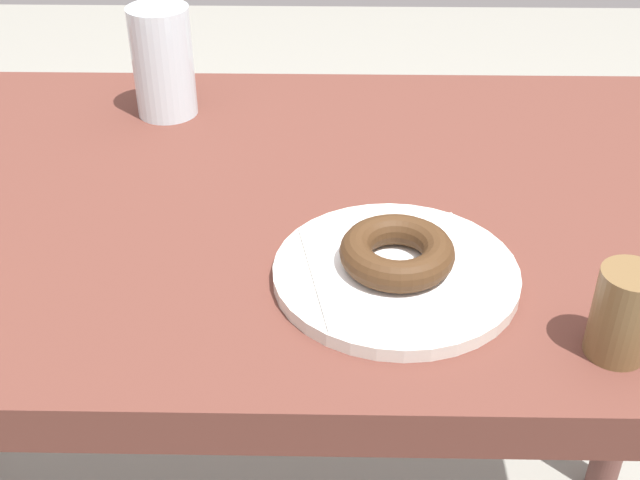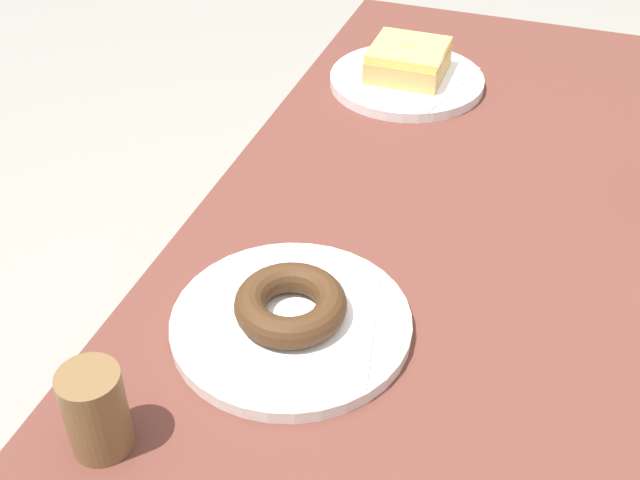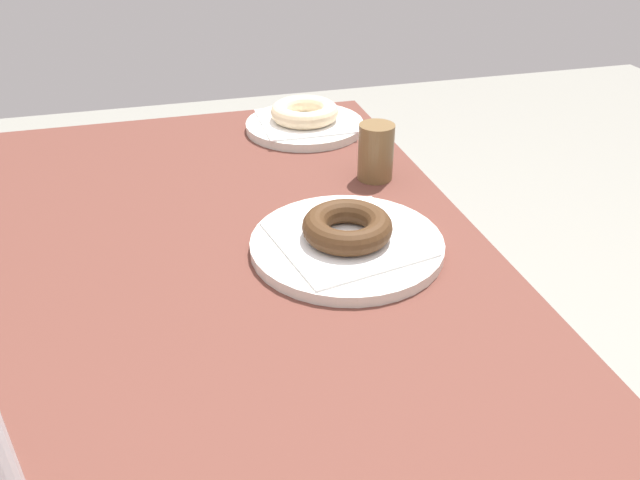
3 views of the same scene
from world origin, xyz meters
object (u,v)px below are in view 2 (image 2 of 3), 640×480
Objects in this scene: donut_glazed_square at (408,60)px; sugar_jar at (96,411)px; plate_glazed_square at (407,81)px; donut_chocolate_ring at (291,304)px; plate_chocolate_ring at (291,323)px.

sugar_jar reaches higher than donut_glazed_square.
donut_chocolate_ring is (-0.51, -0.02, 0.02)m from plate_glazed_square.
plate_chocolate_ring is 2.16× the size of donut_chocolate_ring.
sugar_jar is at bearing 173.89° from plate_glazed_square.
plate_glazed_square is 2.12× the size of donut_glazed_square.
donut_chocolate_ring reaches higher than plate_glazed_square.
plate_glazed_square is 0.69m from sugar_jar.
donut_glazed_square is at bearing -6.11° from sugar_jar.
plate_glazed_square is 2.08× the size of donut_chocolate_ring.
donut_chocolate_ring is (0.00, 0.00, 0.02)m from plate_chocolate_ring.
donut_glazed_square is at bearing 90.00° from plate_glazed_square.
donut_glazed_square is 0.51m from donut_chocolate_ring.
plate_glazed_square is at bearing 2.49° from plate_chocolate_ring.
donut_chocolate_ring is (-0.51, -0.02, -0.01)m from donut_glazed_square.
sugar_jar is (-0.17, 0.10, 0.01)m from donut_chocolate_ring.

